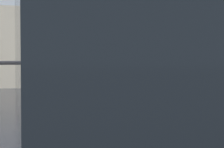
{
  "coord_description": "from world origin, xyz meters",
  "views": [
    {
      "loc": [
        -0.67,
        -2.57,
        1.27
      ],
      "look_at": [
        0.12,
        0.21,
        1.17
      ],
      "focal_mm": 59.8,
      "sensor_mm": 36.0,
      "label": 1
    }
  ],
  "objects": [
    {
      "name": "parking_meter",
      "position": [
        0.34,
        0.28,
        1.19
      ],
      "size": [
        0.16,
        0.17,
        1.47
      ],
      "rotation": [
        0.0,
        0.0,
        3.14
      ],
      "color": "slate",
      "rests_on": "sidewalk_curb"
    },
    {
      "name": "background_railing",
      "position": [
        0.0,
        3.21,
        0.95
      ],
      "size": [
        24.06,
        0.06,
        1.14
      ],
      "color": "black",
      "rests_on": "sidewalk_curb"
    },
    {
      "name": "backdrop_wall",
      "position": [
        0.0,
        6.58,
        1.28
      ],
      "size": [
        32.0,
        0.5,
        2.56
      ],
      "primitive_type": "cube",
      "color": "#ADA38E",
      "rests_on": "ground"
    },
    {
      "name": "pedestrian_at_meter",
      "position": [
        -0.19,
        0.28,
        1.12
      ],
      "size": [
        0.62,
        0.48,
        1.71
      ],
      "rotation": [
        0.0,
        0.0,
        0.04
      ],
      "color": "brown",
      "rests_on": "sidewalk_curb"
    }
  ]
}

